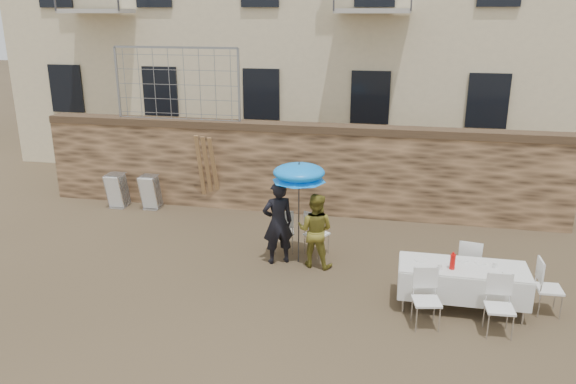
% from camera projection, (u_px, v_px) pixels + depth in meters
% --- Properties ---
extents(ground, '(80.00, 80.00, 0.00)m').
position_uv_depth(ground, '(239.00, 306.00, 9.63)').
color(ground, brown).
rests_on(ground, ground).
extents(stone_wall, '(13.00, 0.50, 2.20)m').
position_uv_depth(stone_wall, '(295.00, 169.00, 13.96)').
color(stone_wall, brown).
rests_on(stone_wall, ground).
extents(chain_link_fence, '(3.20, 0.06, 1.80)m').
position_uv_depth(chain_link_fence, '(177.00, 85.00, 13.92)').
color(chain_link_fence, gray).
rests_on(chain_link_fence, stone_wall).
extents(man_suit, '(0.74, 0.65, 1.70)m').
position_uv_depth(man_suit, '(278.00, 223.00, 11.09)').
color(man_suit, black).
rests_on(man_suit, ground).
extents(woman_dress, '(0.81, 0.67, 1.50)m').
position_uv_depth(woman_dress, '(315.00, 230.00, 10.97)').
color(woman_dress, '#A59832').
rests_on(woman_dress, ground).
extents(umbrella, '(1.06, 1.06, 1.93)m').
position_uv_depth(umbrella, '(299.00, 176.00, 10.81)').
color(umbrella, '#3F3F44').
rests_on(umbrella, ground).
extents(couple_chair_left, '(0.57, 0.57, 0.96)m').
position_uv_depth(couple_chair_left, '(284.00, 230.00, 11.71)').
color(couple_chair_left, white).
rests_on(couple_chair_left, ground).
extents(couple_chair_right, '(0.64, 0.64, 0.96)m').
position_uv_depth(couple_chair_right, '(317.00, 233.00, 11.58)').
color(couple_chair_right, white).
rests_on(couple_chair_right, ground).
extents(banquet_table, '(2.10, 0.85, 0.78)m').
position_uv_depth(banquet_table, '(463.00, 269.00, 9.38)').
color(banquet_table, white).
rests_on(banquet_table, ground).
extents(soda_bottle, '(0.09, 0.09, 0.26)m').
position_uv_depth(soda_bottle, '(453.00, 262.00, 9.22)').
color(soda_bottle, red).
rests_on(soda_bottle, banquet_table).
extents(table_chair_front_left, '(0.56, 0.56, 0.96)m').
position_uv_depth(table_chair_front_left, '(427.00, 300.00, 8.87)').
color(table_chair_front_left, white).
rests_on(table_chair_front_left, ground).
extents(table_chair_front_right, '(0.51, 0.51, 0.96)m').
position_uv_depth(table_chair_front_right, '(500.00, 307.00, 8.66)').
color(table_chair_front_right, white).
rests_on(table_chair_front_right, ground).
extents(table_chair_back, '(0.55, 0.55, 0.96)m').
position_uv_depth(table_chair_back, '(470.00, 263.00, 10.16)').
color(table_chair_back, white).
rests_on(table_chair_back, ground).
extents(table_chair_side, '(0.50, 0.50, 0.96)m').
position_uv_depth(table_chair_side, '(549.00, 287.00, 9.28)').
color(table_chair_side, white).
rests_on(table_chair_side, ground).
extents(chair_stack_left, '(0.46, 0.55, 0.92)m').
position_uv_depth(chair_stack_left, '(121.00, 188.00, 14.59)').
color(chair_stack_left, white).
rests_on(chair_stack_left, ground).
extents(chair_stack_right, '(0.46, 0.47, 0.92)m').
position_uv_depth(chair_stack_right, '(153.00, 190.00, 14.42)').
color(chair_stack_right, white).
rests_on(chair_stack_right, ground).
extents(wood_planks, '(0.70, 0.20, 2.00)m').
position_uv_depth(wood_planks, '(212.00, 172.00, 14.01)').
color(wood_planks, '#A37749').
rests_on(wood_planks, ground).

